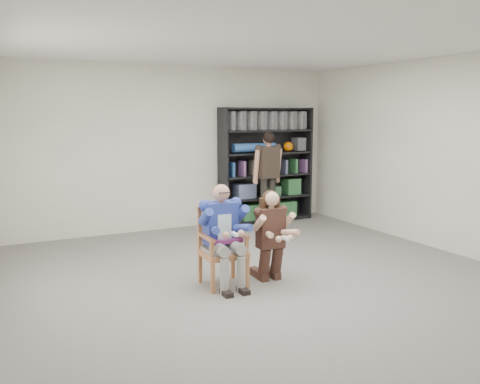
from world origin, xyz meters
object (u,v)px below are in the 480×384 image
seated_man (223,235)px  bookshelf (266,165)px  armchair (223,247)px  kneeling_woman (272,236)px  standing_man (268,180)px

seated_man → bookshelf: (2.24, 2.92, 0.45)m
armchair → kneeling_woman: bearing=-9.4°
seated_man → bookshelf: 3.71m
seated_man → kneeling_woman: 0.59m
seated_man → standing_man: bearing=53.0°
standing_man → bookshelf: bearing=60.8°
seated_man → armchair: bearing=92.3°
kneeling_woman → bookshelf: size_ratio=0.52×
kneeling_woman → standing_man: (1.45, 2.60, 0.29)m
armchair → kneeling_woman: 0.60m
bookshelf → kneeling_woman: bearing=-118.7°
kneeling_woman → bookshelf: (1.66, 3.04, 0.50)m
armchair → bookshelf: (2.24, 2.92, 0.59)m
armchair → seated_man: (0.00, -0.00, 0.14)m
bookshelf → armchair: bearing=-127.5°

